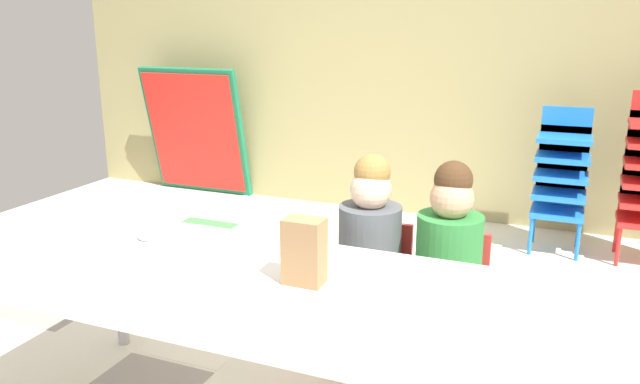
{
  "coord_description": "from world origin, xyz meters",
  "views": [
    {
      "loc": [
        1.07,
        -2.21,
        1.44
      ],
      "look_at": [
        0.27,
        -0.28,
        0.86
      ],
      "focal_mm": 34.72,
      "sensor_mm": 36.0,
      "label": 1
    }
  ],
  "objects_px": {
    "seated_child_middle_seat": "(449,252)",
    "kid_chair_blue_stack": "(561,172)",
    "seated_child_near_camera": "(370,241)",
    "paper_plate_near_edge": "(154,239)",
    "craft_table": "(245,290)",
    "folded_activity_table": "(195,132)",
    "paper_bag_brown": "(304,251)",
    "donut_powdered_on_plate": "(153,233)"
  },
  "relations": [
    {
      "from": "seated_child_middle_seat",
      "to": "kid_chair_blue_stack",
      "type": "xyz_separation_m",
      "value": [
        0.36,
        1.79,
        -0.04
      ]
    },
    {
      "from": "craft_table",
      "to": "donut_powdered_on_plate",
      "type": "relative_size",
      "value": 15.05
    },
    {
      "from": "donut_powdered_on_plate",
      "to": "paper_bag_brown",
      "type": "bearing_deg",
      "value": -12.14
    },
    {
      "from": "seated_child_near_camera",
      "to": "seated_child_middle_seat",
      "type": "relative_size",
      "value": 1.0
    },
    {
      "from": "kid_chair_blue_stack",
      "to": "craft_table",
      "type": "bearing_deg",
      "value": -110.8
    },
    {
      "from": "donut_powdered_on_plate",
      "to": "folded_activity_table",
      "type": "bearing_deg",
      "value": 120.42
    },
    {
      "from": "kid_chair_blue_stack",
      "to": "seated_child_middle_seat",
      "type": "bearing_deg",
      "value": -101.44
    },
    {
      "from": "folded_activity_table",
      "to": "seated_child_middle_seat",
      "type": "bearing_deg",
      "value": -38.86
    },
    {
      "from": "paper_plate_near_edge",
      "to": "seated_child_near_camera",
      "type": "bearing_deg",
      "value": 31.37
    },
    {
      "from": "craft_table",
      "to": "folded_activity_table",
      "type": "xyz_separation_m",
      "value": [
        -1.98,
        2.69,
        -0.03
      ]
    },
    {
      "from": "seated_child_near_camera",
      "to": "seated_child_middle_seat",
      "type": "bearing_deg",
      "value": 0.0
    },
    {
      "from": "folded_activity_table",
      "to": "donut_powdered_on_plate",
      "type": "height_order",
      "value": "folded_activity_table"
    },
    {
      "from": "seated_child_middle_seat",
      "to": "donut_powdered_on_plate",
      "type": "height_order",
      "value": "seated_child_middle_seat"
    },
    {
      "from": "seated_child_middle_seat",
      "to": "kid_chair_blue_stack",
      "type": "bearing_deg",
      "value": 78.56
    },
    {
      "from": "seated_child_middle_seat",
      "to": "paper_plate_near_edge",
      "type": "distance_m",
      "value": 1.17
    },
    {
      "from": "paper_bag_brown",
      "to": "paper_plate_near_edge",
      "type": "height_order",
      "value": "paper_bag_brown"
    },
    {
      "from": "paper_bag_brown",
      "to": "seated_child_near_camera",
      "type": "bearing_deg",
      "value": 87.18
    },
    {
      "from": "craft_table",
      "to": "seated_child_middle_seat",
      "type": "distance_m",
      "value": 0.85
    },
    {
      "from": "kid_chair_blue_stack",
      "to": "folded_activity_table",
      "type": "xyz_separation_m",
      "value": [
        -2.91,
        0.26,
        0.02
      ]
    },
    {
      "from": "seated_child_near_camera",
      "to": "folded_activity_table",
      "type": "distance_m",
      "value": 3.02
    },
    {
      "from": "paper_plate_near_edge",
      "to": "donut_powdered_on_plate",
      "type": "relative_size",
      "value": 1.45
    },
    {
      "from": "donut_powdered_on_plate",
      "to": "craft_table",
      "type": "bearing_deg",
      "value": -19.97
    },
    {
      "from": "folded_activity_table",
      "to": "donut_powdered_on_plate",
      "type": "distance_m",
      "value": 2.91
    },
    {
      "from": "kid_chair_blue_stack",
      "to": "paper_bag_brown",
      "type": "relative_size",
      "value": 4.18
    },
    {
      "from": "paper_bag_brown",
      "to": "donut_powdered_on_plate",
      "type": "relative_size",
      "value": 1.77
    },
    {
      "from": "paper_bag_brown",
      "to": "donut_powdered_on_plate",
      "type": "xyz_separation_m",
      "value": [
        -0.72,
        0.15,
        -0.08
      ]
    },
    {
      "from": "paper_bag_brown",
      "to": "folded_activity_table",
      "type": "bearing_deg",
      "value": 129.44
    },
    {
      "from": "seated_child_near_camera",
      "to": "donut_powdered_on_plate",
      "type": "height_order",
      "value": "seated_child_near_camera"
    },
    {
      "from": "seated_child_middle_seat",
      "to": "paper_plate_near_edge",
      "type": "relative_size",
      "value": 5.1
    },
    {
      "from": "seated_child_middle_seat",
      "to": "folded_activity_table",
      "type": "bearing_deg",
      "value": 141.14
    },
    {
      "from": "seated_child_middle_seat",
      "to": "paper_bag_brown",
      "type": "xyz_separation_m",
      "value": [
        -0.36,
        -0.61,
        0.17
      ]
    },
    {
      "from": "folded_activity_table",
      "to": "seated_child_near_camera",
      "type": "bearing_deg",
      "value": -42.76
    },
    {
      "from": "craft_table",
      "to": "donut_powdered_on_plate",
      "type": "height_order",
      "value": "donut_powdered_on_plate"
    },
    {
      "from": "craft_table",
      "to": "paper_bag_brown",
      "type": "bearing_deg",
      "value": 8.92
    },
    {
      "from": "craft_table",
      "to": "seated_child_near_camera",
      "type": "relative_size",
      "value": 2.04
    },
    {
      "from": "paper_bag_brown",
      "to": "paper_plate_near_edge",
      "type": "relative_size",
      "value": 1.22
    },
    {
      "from": "paper_bag_brown",
      "to": "kid_chair_blue_stack",
      "type": "bearing_deg",
      "value": 73.3
    },
    {
      "from": "seated_child_near_camera",
      "to": "folded_activity_table",
      "type": "height_order",
      "value": "folded_activity_table"
    },
    {
      "from": "craft_table",
      "to": "seated_child_middle_seat",
      "type": "bearing_deg",
      "value": 48.77
    },
    {
      "from": "seated_child_near_camera",
      "to": "paper_plate_near_edge",
      "type": "distance_m",
      "value": 0.88
    },
    {
      "from": "seated_child_near_camera",
      "to": "kid_chair_blue_stack",
      "type": "xyz_separation_m",
      "value": [
        0.69,
        1.79,
        -0.04
      ]
    },
    {
      "from": "seated_child_middle_seat",
      "to": "folded_activity_table",
      "type": "distance_m",
      "value": 3.27
    }
  ]
}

